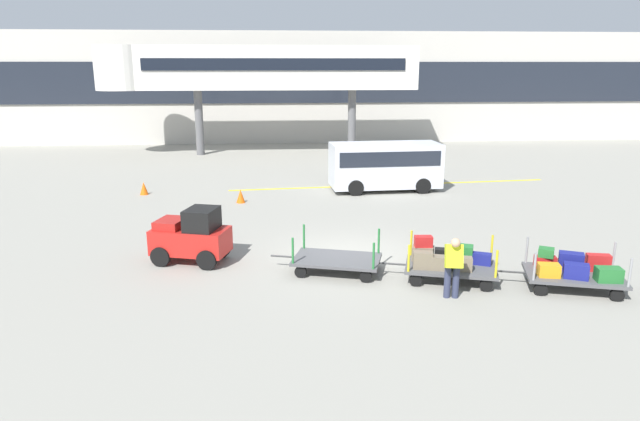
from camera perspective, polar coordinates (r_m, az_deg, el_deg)
ground_plane at (r=16.63m, az=2.86°, el=-4.69°), size 120.00×120.00×0.00m
apron_lead_line at (r=26.70m, az=7.21°, el=2.58°), size 15.04×1.47×0.01m
terminal_building at (r=41.64m, az=-1.78°, el=12.27°), size 57.18×2.51×7.70m
jet_bridge at (r=35.60m, az=-7.39°, el=13.97°), size 19.33×3.00×6.56m
baggage_tug at (r=16.41m, az=-12.79°, el=-2.56°), size 2.32×1.71×1.58m
baggage_cart_lead at (r=15.35m, az=1.67°, el=-4.98°), size 3.08×1.98×1.10m
baggage_cart_middle at (r=15.14m, az=12.63°, el=-4.96°), size 3.08×1.98×1.10m
baggage_cart_tail at (r=15.52m, az=24.21°, el=-5.51°), size 3.08×1.98×1.10m
baggage_handler at (r=13.83m, az=13.25°, el=-5.31°), size 0.46×0.48×1.56m
shuttle_van at (r=25.31m, az=6.57°, el=4.78°), size 4.90×2.18×2.10m
safety_cone_near at (r=25.62m, az=-17.30°, el=2.15°), size 0.36×0.36×0.55m
safety_cone_far at (r=23.24m, az=-7.99°, el=1.45°), size 0.36×0.36×0.55m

